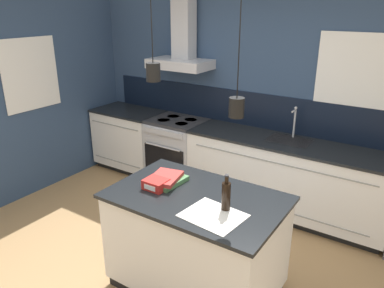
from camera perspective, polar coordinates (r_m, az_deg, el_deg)
ground_plane at (r=3.71m, az=-4.94°, el=-19.15°), size 16.00×16.00×0.00m
wall_back at (r=4.71m, az=9.23°, el=7.95°), size 5.60×2.10×2.60m
wall_left at (r=5.25m, az=-21.94°, el=7.46°), size 0.08×3.80×2.60m
counter_run_left at (r=5.68m, az=-9.32°, el=0.75°), size 1.02×0.64×0.91m
counter_run_sink at (r=4.52m, az=13.86°, el=-4.96°), size 2.35×0.64×1.28m
oven_range at (r=5.16m, az=-2.22°, el=-1.13°), size 0.73×0.66×0.91m
kitchen_island at (r=3.30m, az=0.63°, el=-14.75°), size 1.42×0.90×0.91m
bottle_on_island at (r=2.82m, az=5.22°, el=-7.85°), size 0.07×0.07×0.29m
book_stack at (r=3.24m, az=-3.77°, el=-5.42°), size 0.29×0.36×0.08m
red_supply_box at (r=3.16m, az=-5.53°, el=-6.09°), size 0.19×0.17×0.08m
paper_pile at (r=2.79m, az=3.25°, el=-10.84°), size 0.46×0.40×0.01m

